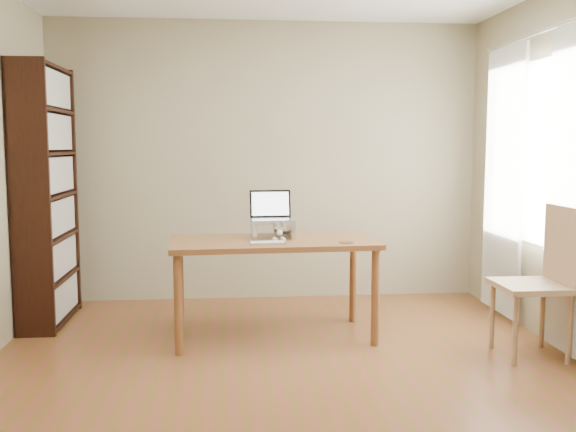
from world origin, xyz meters
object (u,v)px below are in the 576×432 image
object	(u,v)px
keyboard	(267,243)
cat	(276,229)
bookshelf	(47,195)
desk	(273,251)
laptop	(272,213)
chair	(543,275)

from	to	relation	value
keyboard	cat	size ratio (longest dim) A/B	0.55
bookshelf	cat	size ratio (longest dim) A/B	4.40
cat	desk	bearing A→B (deg)	-108.46
desk	bookshelf	bearing A→B (deg)	158.73
laptop	chair	size ratio (longest dim) A/B	0.32
laptop	keyboard	size ratio (longest dim) A/B	1.25
keyboard	cat	world-z (taller)	cat
desk	chair	world-z (taller)	chair
desk	cat	xyz separation A→B (m)	(0.03, 0.11, 0.15)
keyboard	bookshelf	bearing A→B (deg)	152.32
bookshelf	laptop	bearing A→B (deg)	-14.05
chair	keyboard	bearing A→B (deg)	168.25
desk	cat	world-z (taller)	cat
laptop	desk	bearing A→B (deg)	-93.22
bookshelf	keyboard	bearing A→B (deg)	-24.84
desk	chair	bearing A→B (deg)	-21.84
keyboard	laptop	bearing A→B (deg)	77.92
cat	chair	distance (m)	1.94
cat	chair	world-z (taller)	chair
bookshelf	keyboard	size ratio (longest dim) A/B	7.93
desk	chair	distance (m)	1.92
bookshelf	cat	distance (m)	1.90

